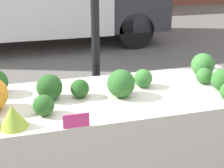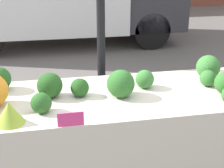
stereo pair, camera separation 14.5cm
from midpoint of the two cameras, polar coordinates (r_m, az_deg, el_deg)
The scene contains 11 objects.
tent_pole at distance 2.61m, azimuth -0.44°, elevation 12.81°, with size 0.07×0.07×2.65m.
market_table at distance 2.12m, azimuth 2.32°, elevation -5.52°, with size 2.13×0.77×0.87m.
romanesco_head at distance 1.81m, azimuth -16.09°, elevation -5.14°, with size 0.16×0.16×0.13m.
broccoli_head_0 at distance 2.38m, azimuth 18.84°, elevation 0.98°, with size 0.12×0.12×0.12m.
broccoli_head_1 at distance 2.09m, azimuth -9.38°, elevation -0.27°, with size 0.17×0.17×0.17m.
broccoli_head_3 at distance 2.53m, azimuth 18.77°, elevation 2.95°, with size 0.18×0.18×0.18m.
broccoli_head_4 at distance 2.09m, azimuth -3.95°, elevation -0.68°, with size 0.12×0.12×0.12m.
broccoli_head_6 at distance 1.90m, azimuth -10.69°, elevation -3.45°, with size 0.13×0.13×0.13m.
broccoli_head_7 at distance 2.07m, azimuth 3.61°, elevation 0.03°, with size 0.19×0.19×0.19m.
broccoli_head_10 at distance 2.24m, azimuth 7.85°, elevation 0.87°, with size 0.13×0.13×0.13m.
price_sign at distance 1.74m, azimuth -5.19°, elevation -6.48°, with size 0.15×0.01×0.08m.
Camera 2 is at (-0.37, -1.91, 1.74)m, focal length 50.00 mm.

